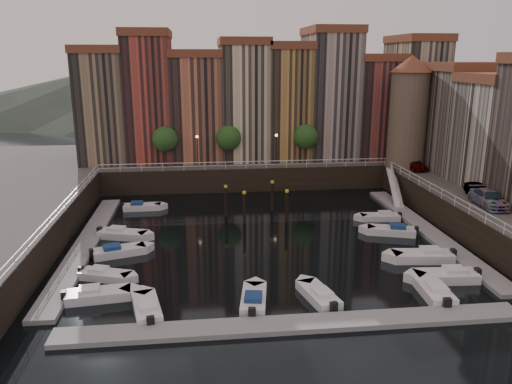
{
  "coord_description": "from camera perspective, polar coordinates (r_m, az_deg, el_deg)",
  "views": [
    {
      "loc": [
        -5.62,
        -44.86,
        16.55
      ],
      "look_at": [
        -0.1,
        4.0,
        3.23
      ],
      "focal_mm": 35.0,
      "sensor_mm": 36.0,
      "label": 1
    }
  ],
  "objects": [
    {
      "name": "right_terrace",
      "position": [
        58.72,
        26.97,
        6.68
      ],
      "size": [
        9.3,
        24.3,
        14.0
      ],
      "color": "#7A6B5C",
      "rests_on": "quay_right"
    },
    {
      "name": "boat_left_2",
      "position": [
        44.93,
        -15.5,
        -6.54
      ],
      "size": [
        4.79,
        2.94,
        1.07
      ],
      "rotation": [
        0.0,
        0.0,
        0.3
      ],
      "color": "silver",
      "rests_on": "ground"
    },
    {
      "name": "corner_tower",
      "position": [
        64.96,
        17.02,
        8.89
      ],
      "size": [
        5.2,
        5.2,
        13.8
      ],
      "color": "#6B5B4C",
      "rests_on": "quay_right"
    },
    {
      "name": "far_terrace",
      "position": [
        69.17,
        1.01,
        10.51
      ],
      "size": [
        48.7,
        10.3,
        17.5
      ],
      "color": "#867155",
      "rests_on": "quay_far"
    },
    {
      "name": "promenade_trees",
      "position": [
        63.98,
        -2.55,
        6.18
      ],
      "size": [
        21.2,
        3.2,
        5.2
      ],
      "color": "black",
      "rests_on": "quay_far"
    },
    {
      "name": "street_lamps",
      "position": [
        63.14,
        -2.17,
        5.43
      ],
      "size": [
        10.36,
        0.36,
        4.18
      ],
      "color": "black",
      "rests_on": "quay_far"
    },
    {
      "name": "dock_left",
      "position": [
        48.0,
        -18.86,
        -5.65
      ],
      "size": [
        2.0,
        28.0,
        0.35
      ],
      "primitive_type": "cube",
      "color": "gray",
      "rests_on": "ground"
    },
    {
      "name": "railings",
      "position": [
        51.66,
        -0.01,
        0.85
      ],
      "size": [
        36.08,
        34.04,
        0.52
      ],
      "color": "white",
      "rests_on": "ground"
    },
    {
      "name": "boat_right_1",
      "position": [
        44.48,
        18.62,
        -6.96
      ],
      "size": [
        5.37,
        2.42,
        1.21
      ],
      "rotation": [
        0.0,
        0.0,
        3.04
      ],
      "color": "silver",
      "rests_on": "ground"
    },
    {
      "name": "boat_near_3",
      "position": [
        38.59,
        19.62,
        -10.56
      ],
      "size": [
        2.08,
        4.99,
        1.13
      ],
      "rotation": [
        0.0,
        0.0,
        1.51
      ],
      "color": "silver",
      "rests_on": "ground"
    },
    {
      "name": "boat_left_3",
      "position": [
        49.03,
        -15.1,
        -4.66
      ],
      "size": [
        4.93,
        2.98,
        1.11
      ],
      "rotation": [
        0.0,
        0.0,
        -0.29
      ],
      "color": "silver",
      "rests_on": "ground"
    },
    {
      "name": "boat_near_0",
      "position": [
        34.92,
        -12.37,
        -12.86
      ],
      "size": [
        2.49,
        4.65,
        1.04
      ],
      "rotation": [
        0.0,
        0.0,
        1.78
      ],
      "color": "silver",
      "rests_on": "ground"
    },
    {
      "name": "ground",
      "position": [
        48.14,
        0.65,
        -4.95
      ],
      "size": [
        200.0,
        200.0,
        0.0
      ],
      "primitive_type": "plane",
      "color": "black",
      "rests_on": "ground"
    },
    {
      "name": "boat_right_3",
      "position": [
        54.06,
        14.07,
        -2.78
      ],
      "size": [
        4.34,
        1.88,
        0.98
      ],
      "rotation": [
        0.0,
        0.0,
        3.06
      ],
      "color": "silver",
      "rests_on": "ground"
    },
    {
      "name": "car_b",
      "position": [
        54.06,
        24.08,
        0.05
      ],
      "size": [
        2.11,
        4.39,
        1.39
      ],
      "primitive_type": "imported",
      "rotation": [
        0.0,
        0.0,
        -0.16
      ],
      "color": "gray",
      "rests_on": "quay_right"
    },
    {
      "name": "mooring_pilings",
      "position": [
        52.56,
        0.15,
        -1.31
      ],
      "size": [
        6.49,
        4.41,
        3.78
      ],
      "color": "black",
      "rests_on": "ground"
    },
    {
      "name": "boat_right_0",
      "position": [
        41.3,
        21.01,
        -8.95
      ],
      "size": [
        5.11,
        2.13,
        1.16
      ],
      "rotation": [
        0.0,
        0.0,
        3.08
      ],
      "color": "silver",
      "rests_on": "ground"
    },
    {
      "name": "gangway",
      "position": [
        61.15,
        15.57,
        0.74
      ],
      "size": [
        2.78,
        8.32,
        3.73
      ],
      "color": "white",
      "rests_on": "ground"
    },
    {
      "name": "dock_right",
      "position": [
        51.65,
        18.98,
        -4.19
      ],
      "size": [
        2.0,
        28.0,
        0.35
      ],
      "primitive_type": "cube",
      "color": "gray",
      "rests_on": "ground"
    },
    {
      "name": "boat_left_4",
      "position": [
        57.42,
        -12.99,
        -1.65
      ],
      "size": [
        4.37,
        1.67,
        1.0
      ],
      "rotation": [
        0.0,
        0.0,
        0.02
      ],
      "color": "silver",
      "rests_on": "ground"
    },
    {
      "name": "dock_near",
      "position": [
        32.8,
        4.44,
        -14.84
      ],
      "size": [
        30.0,
        2.0,
        0.35
      ],
      "primitive_type": "cube",
      "color": "gray",
      "rests_on": "ground"
    },
    {
      "name": "boat_near_1",
      "position": [
        35.23,
        -0.27,
        -12.21
      ],
      "size": [
        2.34,
        4.73,
        1.06
      ],
      "rotation": [
        0.0,
        0.0,
        1.41
      ],
      "color": "silver",
      "rests_on": "ground"
    },
    {
      "name": "boat_right_2",
      "position": [
        50.02,
        15.32,
        -4.28
      ],
      "size": [
        4.87,
        2.99,
        1.09
      ],
      "rotation": [
        0.0,
        0.0,
        2.84
      ],
      "color": "silver",
      "rests_on": "ground"
    },
    {
      "name": "boat_left_1",
      "position": [
        40.68,
        -16.95,
        -9.05
      ],
      "size": [
        4.32,
        2.78,
        0.97
      ],
      "rotation": [
        0.0,
        0.0,
        -0.34
      ],
      "color": "silver",
      "rests_on": "ground"
    },
    {
      "name": "boat_left_0",
      "position": [
        37.59,
        -17.73,
        -11.13
      ],
      "size": [
        4.78,
        2.21,
        1.08
      ],
      "rotation": [
        0.0,
        0.0,
        0.12
      ],
      "color": "silver",
      "rests_on": "ground"
    },
    {
      "name": "quay_far",
      "position": [
        72.66,
        -1.88,
        3.19
      ],
      "size": [
        80.0,
        20.0,
        3.0
      ],
      "primitive_type": "cube",
      "color": "black",
      "rests_on": "ground"
    },
    {
      "name": "car_c",
      "position": [
        51.21,
        25.04,
        -0.78
      ],
      "size": [
        2.48,
        5.32,
        1.5
      ],
      "primitive_type": "imported",
      "rotation": [
        0.0,
        0.0,
        -0.07
      ],
      "color": "gray",
      "rests_on": "quay_right"
    },
    {
      "name": "mountains",
      "position": [
        155.27,
        -3.82,
        11.93
      ],
      "size": [
        145.0,
        100.0,
        18.0
      ],
      "color": "#2D382D",
      "rests_on": "ground"
    },
    {
      "name": "boat_near_2",
      "position": [
        36.09,
        7.23,
        -11.65
      ],
      "size": [
        2.59,
        4.64,
        1.04
      ],
      "rotation": [
        0.0,
        0.0,
        1.81
      ],
      "color": "silver",
      "rests_on": "ground"
    },
    {
      "name": "car_a",
      "position": [
        64.61,
        17.56,
        3.0
      ],
      "size": [
        2.24,
        4.49,
        1.47
      ],
      "primitive_type": "imported",
      "rotation": [
        0.0,
        0.0,
        0.12
      ],
      "color": "gray",
      "rests_on": "quay_right"
    }
  ]
}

